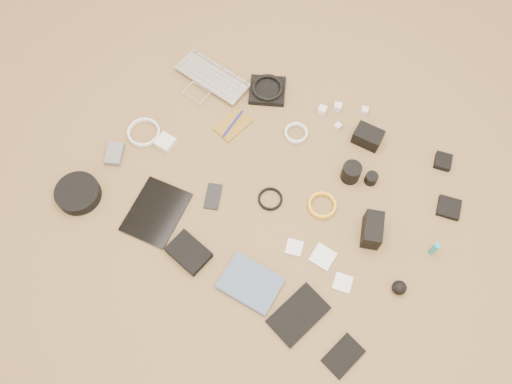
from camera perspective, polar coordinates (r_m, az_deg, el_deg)
The scene contains 33 objects.
laptop at distance 2.30m, azimuth -5.80°, elevation 12.09°, with size 0.34×0.24×0.03m, color silver.
headphone_pouch at distance 2.27m, azimuth 1.31°, elevation 11.51°, with size 0.16×0.15×0.03m, color black.
headphones at distance 2.25m, azimuth 1.32°, elevation 11.86°, with size 0.14×0.14×0.02m, color black.
charger_a at distance 2.23m, azimuth 7.58°, elevation 9.27°, with size 0.03×0.03×0.03m, color silver.
charger_b at distance 2.25m, azimuth 9.33°, elevation 9.58°, with size 0.03×0.03×0.03m, color silver.
charger_c at distance 2.26m, azimuth 12.30°, elevation 9.08°, with size 0.03×0.03×0.03m, color silver.
charger_d at distance 2.19m, azimuth 9.34°, elevation 7.44°, with size 0.03×0.03×0.02m, color silver.
dslr_camera at distance 2.16m, azimuth 12.67°, elevation 6.18°, with size 0.12×0.08×0.07m, color black.
lens_pouch at distance 2.22m, azimuth 20.59°, elevation 3.30°, with size 0.07×0.07×0.03m, color black.
notebook_olive at distance 2.18m, azimuth -2.66°, elevation 7.70°, with size 0.10×0.15×0.01m, color brown.
pen_blue at distance 2.17m, azimuth -2.67°, elevation 7.82°, with size 0.01×0.01×0.15m, color #121795.
cable_white_a at distance 2.16m, azimuth 4.59°, elevation 6.66°, with size 0.10×0.10×0.01m, color silver.
lens_a at distance 2.06m, azimuth 10.81°, elevation 2.22°, with size 0.08×0.08×0.08m, color black.
lens_b at distance 2.08m, azimuth 13.03°, elevation 1.51°, with size 0.05×0.05×0.05m, color black.
card_reader at distance 2.13m, azimuth 21.17°, elevation -1.68°, with size 0.09×0.09×0.02m, color black.
power_brick at distance 2.15m, azimuth -10.32°, elevation 5.59°, with size 0.07×0.07×0.03m, color silver.
cable_white_b at distance 2.21m, azimuth -12.67°, elevation 6.59°, with size 0.14×0.14×0.01m, color silver.
cable_black at distance 2.01m, azimuth 1.64°, elevation -0.84°, with size 0.10×0.10×0.01m, color black.
cable_yellow at distance 2.01m, azimuth 7.54°, elevation -1.58°, with size 0.12×0.12×0.01m, color gold.
flash at distance 1.97m, azimuth 13.14°, elevation -4.23°, with size 0.07×0.13×0.10m, color black.
lens_cleaner at distance 2.01m, azimuth 19.72°, elevation -6.11°, with size 0.02×0.02×0.08m, color teal.
battery_charger at distance 2.18m, azimuth -15.86°, elevation 4.22°, with size 0.07×0.10×0.03m, color slate.
tablet at distance 2.03m, azimuth -11.33°, elevation -2.25°, with size 0.20×0.26×0.01m, color black.
phone at distance 2.02m, azimuth -4.92°, elevation -0.50°, with size 0.06×0.11×0.01m, color black.
filter_case_left at distance 1.94m, azimuth 4.39°, elevation -6.34°, with size 0.06×0.06×0.01m, color silver.
filter_case_mid at distance 1.94m, azimuth 7.65°, elevation -7.37°, with size 0.08×0.08×0.01m, color silver.
filter_case_right at distance 1.92m, azimuth 9.88°, elevation -10.20°, with size 0.07×0.07×0.01m, color silver.
air_blower at distance 1.94m, azimuth 16.05°, elevation -10.46°, with size 0.05×0.05×0.05m, color black.
headphone_case at distance 2.12m, azimuth -19.67°, elevation -0.15°, with size 0.18×0.18×0.05m, color black.
drive_case at distance 1.93m, azimuth -7.69°, elevation -6.86°, with size 0.15×0.11×0.04m, color black.
paperback at distance 1.88m, azimuth -1.92°, elevation -12.43°, with size 0.16×0.21×0.02m, color #425570.
notebook_black_a at distance 1.87m, azimuth 4.87°, elevation -13.78°, with size 0.13×0.21×0.02m, color black.
notebook_black_b at distance 1.87m, azimuth 9.94°, elevation -17.96°, with size 0.09×0.14×0.01m, color black.
Camera 1 is at (0.38, -0.78, 1.84)m, focal length 35.00 mm.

